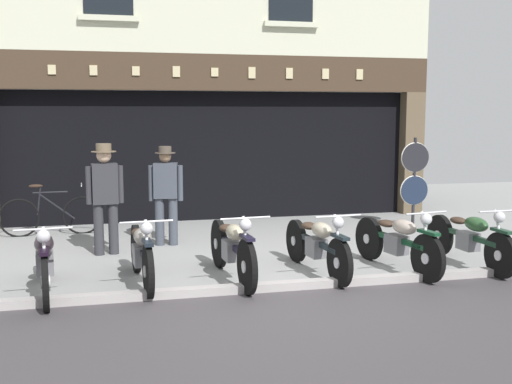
{
  "coord_description": "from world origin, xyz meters",
  "views": [
    {
      "loc": [
        -2.07,
        -7.05,
        2.16
      ],
      "look_at": [
        0.23,
        2.55,
        0.9
      ],
      "focal_mm": 43.46,
      "sensor_mm": 36.0,
      "label": 1
    }
  ],
  "objects_px": {
    "salesman_left": "(105,193)",
    "tyre_sign_pole": "(414,175)",
    "motorcycle_left": "(142,251)",
    "shopkeeper_center": "(166,191)",
    "motorcycle_center_right": "(397,241)",
    "leaning_bicycle": "(51,214)",
    "advert_board_near": "(136,138)",
    "motorcycle_far_left": "(45,259)",
    "motorcycle_center_left": "(232,247)",
    "motorcycle_right": "(469,237)",
    "motorcycle_center": "(317,244)"
  },
  "relations": [
    {
      "from": "motorcycle_center_left",
      "to": "leaning_bicycle",
      "type": "relative_size",
      "value": 1.17
    },
    {
      "from": "salesman_left",
      "to": "motorcycle_center_right",
      "type": "bearing_deg",
      "value": 147.42
    },
    {
      "from": "motorcycle_right",
      "to": "salesman_left",
      "type": "distance_m",
      "value": 5.41
    },
    {
      "from": "motorcycle_center_left",
      "to": "motorcycle_center",
      "type": "height_order",
      "value": "motorcycle_center_left"
    },
    {
      "from": "tyre_sign_pole",
      "to": "motorcycle_center_right",
      "type": "bearing_deg",
      "value": -121.28
    },
    {
      "from": "motorcycle_center",
      "to": "tyre_sign_pole",
      "type": "xyz_separation_m",
      "value": [
        2.87,
        2.76,
        0.59
      ]
    },
    {
      "from": "motorcycle_center_left",
      "to": "tyre_sign_pole",
      "type": "relative_size",
      "value": 1.21
    },
    {
      "from": "motorcycle_center_right",
      "to": "leaning_bicycle",
      "type": "height_order",
      "value": "leaning_bicycle"
    },
    {
      "from": "advert_board_near",
      "to": "leaning_bicycle",
      "type": "height_order",
      "value": "advert_board_near"
    },
    {
      "from": "leaning_bicycle",
      "to": "motorcycle_far_left",
      "type": "bearing_deg",
      "value": 1.25
    },
    {
      "from": "motorcycle_center",
      "to": "advert_board_near",
      "type": "relative_size",
      "value": 2.14
    },
    {
      "from": "motorcycle_left",
      "to": "advert_board_near",
      "type": "height_order",
      "value": "advert_board_near"
    },
    {
      "from": "motorcycle_left",
      "to": "shopkeeper_center",
      "type": "xyz_separation_m",
      "value": [
        0.52,
        2.31,
        0.47
      ]
    },
    {
      "from": "motorcycle_center",
      "to": "tyre_sign_pole",
      "type": "relative_size",
      "value": 1.19
    },
    {
      "from": "motorcycle_far_left",
      "to": "tyre_sign_pole",
      "type": "xyz_separation_m",
      "value": [
        6.35,
        2.91,
        0.58
      ]
    },
    {
      "from": "salesman_left",
      "to": "tyre_sign_pole",
      "type": "bearing_deg",
      "value": -176.78
    },
    {
      "from": "shopkeeper_center",
      "to": "leaning_bicycle",
      "type": "bearing_deg",
      "value": -24.09
    },
    {
      "from": "motorcycle_far_left",
      "to": "tyre_sign_pole",
      "type": "bearing_deg",
      "value": -160.95
    },
    {
      "from": "tyre_sign_pole",
      "to": "leaning_bicycle",
      "type": "distance_m",
      "value": 6.7
    },
    {
      "from": "salesman_left",
      "to": "shopkeeper_center",
      "type": "distance_m",
      "value": 1.07
    },
    {
      "from": "motorcycle_right",
      "to": "advert_board_near",
      "type": "relative_size",
      "value": 2.17
    },
    {
      "from": "motorcycle_center_left",
      "to": "motorcycle_right",
      "type": "bearing_deg",
      "value": 175.2
    },
    {
      "from": "shopkeeper_center",
      "to": "motorcycle_center_left",
      "type": "bearing_deg",
      "value": 115.37
    },
    {
      "from": "motorcycle_far_left",
      "to": "leaning_bicycle",
      "type": "relative_size",
      "value": 1.15
    },
    {
      "from": "motorcycle_far_left",
      "to": "motorcycle_center_right",
      "type": "bearing_deg",
      "value": 174.98
    },
    {
      "from": "motorcycle_center_left",
      "to": "salesman_left",
      "type": "relative_size",
      "value": 1.21
    },
    {
      "from": "motorcycle_center",
      "to": "motorcycle_right",
      "type": "height_order",
      "value": "motorcycle_center"
    },
    {
      "from": "motorcycle_far_left",
      "to": "shopkeeper_center",
      "type": "xyz_separation_m",
      "value": [
        1.67,
        2.47,
        0.47
      ]
    },
    {
      "from": "motorcycle_center",
      "to": "shopkeeper_center",
      "type": "distance_m",
      "value": 2.99
    },
    {
      "from": "leaning_bicycle",
      "to": "motorcycle_center",
      "type": "bearing_deg",
      "value": 43.11
    },
    {
      "from": "motorcycle_center",
      "to": "advert_board_near",
      "type": "height_order",
      "value": "advert_board_near"
    },
    {
      "from": "leaning_bicycle",
      "to": "shopkeeper_center",
      "type": "bearing_deg",
      "value": 52.97
    },
    {
      "from": "motorcycle_center_left",
      "to": "motorcycle_center",
      "type": "distance_m",
      "value": 1.18
    },
    {
      "from": "motorcycle_left",
      "to": "leaning_bicycle",
      "type": "height_order",
      "value": "leaning_bicycle"
    },
    {
      "from": "motorcycle_center_left",
      "to": "motorcycle_far_left",
      "type": "bearing_deg",
      "value": -1.17
    },
    {
      "from": "motorcycle_left",
      "to": "leaning_bicycle",
      "type": "bearing_deg",
      "value": -72.48
    },
    {
      "from": "motorcycle_far_left",
      "to": "motorcycle_center_left",
      "type": "relative_size",
      "value": 0.98
    },
    {
      "from": "motorcycle_left",
      "to": "tyre_sign_pole",
      "type": "distance_m",
      "value": 5.91
    },
    {
      "from": "motorcycle_right",
      "to": "tyre_sign_pole",
      "type": "bearing_deg",
      "value": -104.4
    },
    {
      "from": "motorcycle_center",
      "to": "salesman_left",
      "type": "xyz_separation_m",
      "value": [
        -2.77,
        1.86,
        0.54
      ]
    },
    {
      "from": "advert_board_near",
      "to": "motorcycle_center",
      "type": "bearing_deg",
      "value": -65.12
    },
    {
      "from": "motorcycle_far_left",
      "to": "advert_board_near",
      "type": "relative_size",
      "value": 2.13
    },
    {
      "from": "motorcycle_center_right",
      "to": "leaning_bicycle",
      "type": "distance_m",
      "value": 6.14
    },
    {
      "from": "motorcycle_center",
      "to": "motorcycle_center_left",
      "type": "bearing_deg",
      "value": -3.39
    },
    {
      "from": "motorcycle_center_left",
      "to": "tyre_sign_pole",
      "type": "distance_m",
      "value": 4.95
    },
    {
      "from": "shopkeeper_center",
      "to": "advert_board_near",
      "type": "distance_m",
      "value": 2.51
    },
    {
      "from": "motorcycle_right",
      "to": "advert_board_near",
      "type": "height_order",
      "value": "advert_board_near"
    },
    {
      "from": "motorcycle_far_left",
      "to": "motorcycle_center_right",
      "type": "relative_size",
      "value": 1.02
    },
    {
      "from": "motorcycle_center_right",
      "to": "shopkeeper_center",
      "type": "distance_m",
      "value": 3.84
    },
    {
      "from": "motorcycle_center_left",
      "to": "salesman_left",
      "type": "height_order",
      "value": "salesman_left"
    }
  ]
}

